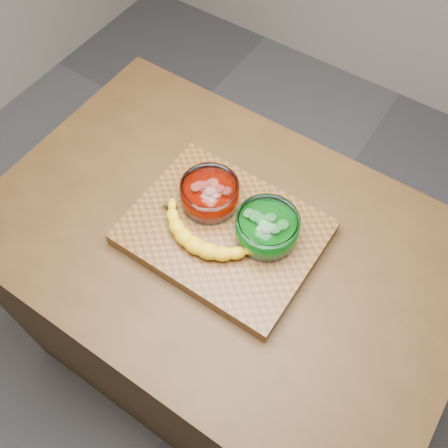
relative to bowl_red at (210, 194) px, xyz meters
The scene contains 6 objects.
ground 0.98m from the bowl_red, 32.22° to the right, with size 3.50×3.50×0.00m, color #525256.
counter 0.53m from the bowl_red, 32.22° to the right, with size 1.20×0.80×0.90m, color #472E15.
cutting_board 0.10m from the bowl_red, 32.22° to the right, with size 0.45×0.35×0.04m, color brown.
bowl_red is the anchor object (origin of this frame).
bowl_green 0.17m from the bowl_red, ahead, with size 0.15×0.15×0.07m.
banana 0.11m from the bowl_red, 64.04° to the right, with size 0.29×0.13×0.04m, color gold, non-canonical shape.
Camera 1 is at (0.35, -0.52, 1.96)m, focal length 40.00 mm.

